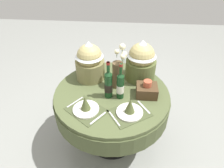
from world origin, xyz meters
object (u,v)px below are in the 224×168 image
wine_bottle_rear (120,85)px  gift_tub_back_right (141,59)px  dining_table (112,102)px  place_setting_right (130,109)px  wine_bottle_left (108,84)px  gift_tub_back_left (90,60)px  place_setting_left (86,106)px  woven_basket_side_right (147,90)px  flower_vase (118,71)px

wine_bottle_rear → gift_tub_back_right: 0.41m
dining_table → place_setting_right: place_setting_right is taller
place_setting_right → gift_tub_back_right: bearing=79.4°
place_setting_right → wine_bottle_rear: size_ratio=1.12×
wine_bottle_left → gift_tub_back_left: 0.39m
place_setting_left → wine_bottle_left: wine_bottle_left is taller
gift_tub_back_right → dining_table: bearing=-135.9°
gift_tub_back_right → woven_basket_side_right: bearing=-79.1°
place_setting_right → gift_tub_back_right: gift_tub_back_right is taller
place_setting_left → place_setting_right: 0.40m
wine_bottle_rear → gift_tub_back_right: (0.20, 0.35, 0.09)m
wine_bottle_rear → gift_tub_back_left: gift_tub_back_left is taller
woven_basket_side_right → place_setting_right: bearing=-121.3°
flower_vase → gift_tub_back_left: flower_vase is taller
place_setting_left → wine_bottle_rear: wine_bottle_rear is taller
place_setting_left → flower_vase: 0.49m
flower_vase → wine_bottle_left: (-0.08, -0.18, -0.04)m
gift_tub_back_right → wine_bottle_left: bearing=-132.4°
dining_table → gift_tub_back_right: gift_tub_back_right is taller
place_setting_left → gift_tub_back_left: gift_tub_back_left is taller
place_setting_left → woven_basket_side_right: 0.62m
place_setting_right → woven_basket_side_right: size_ratio=2.10×
gift_tub_back_left → gift_tub_back_right: (0.54, 0.04, 0.01)m
place_setting_right → place_setting_left: bearing=179.0°
flower_vase → wine_bottle_left: 0.20m
place_setting_left → wine_bottle_left: 0.30m
dining_table → place_setting_right: (0.18, -0.29, 0.19)m
wine_bottle_left → flower_vase: bearing=65.0°
flower_vase → gift_tub_back_right: bearing=35.7°
dining_table → wine_bottle_left: bearing=-112.3°
wine_bottle_left → gift_tub_back_left: size_ratio=0.89×
place_setting_right → gift_tub_back_right: 0.61m
place_setting_left → place_setting_right: bearing=-1.0°
place_setting_right → woven_basket_side_right: bearing=58.7°
place_setting_left → flower_vase: (0.27, 0.39, 0.14)m
wine_bottle_rear → dining_table: bearing=141.2°
flower_vase → gift_tub_back_right: size_ratio=1.03×
dining_table → place_setting_left: place_setting_left is taller
place_setting_left → flower_vase: flower_vase is taller
wine_bottle_rear → gift_tub_back_left: (-0.34, 0.31, 0.09)m
place_setting_right → gift_tub_back_left: bearing=129.6°
dining_table → gift_tub_back_right: 0.55m
flower_vase → wine_bottle_left: size_ratio=1.20×
place_setting_left → wine_bottle_rear: bearing=34.9°
place_setting_left → woven_basket_side_right: woven_basket_side_right is taller
dining_table → place_setting_right: bearing=-57.4°
flower_vase → wine_bottle_rear: flower_vase is taller
wine_bottle_left → woven_basket_side_right: size_ratio=1.92×
dining_table → gift_tub_back_left: size_ratio=2.72×
flower_vase → wine_bottle_rear: (0.03, -0.18, -0.04)m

